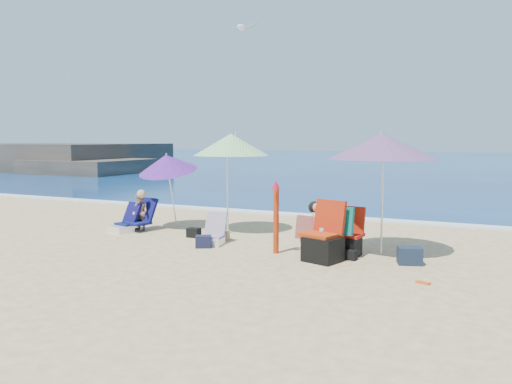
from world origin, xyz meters
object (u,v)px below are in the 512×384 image
at_px(person_left, 141,212).
at_px(umbrella_blue, 167,163).
at_px(chair_rainbow, 213,236).
at_px(camp_chair_right, 345,238).
at_px(chair_navy, 125,224).
at_px(person_center, 315,227).
at_px(umbrella_striped, 231,145).
at_px(umbrella_turquoise, 382,146).
at_px(furled_umbrella, 276,213).
at_px(seagull, 242,27).
at_px(camp_chair_left, 323,243).

bearing_deg(person_left, umbrella_blue, 50.03).
height_order(umbrella_blue, person_left, umbrella_blue).
bearing_deg(chair_rainbow, camp_chair_right, 2.74).
xyz_separation_m(camp_chair_right, person_left, (-5.20, 0.54, 0.10)).
bearing_deg(umbrella_blue, chair_navy, -131.37).
xyz_separation_m(umbrella_blue, person_center, (4.12, -0.90, -1.15)).
height_order(umbrella_blue, camp_chair_right, umbrella_blue).
distance_m(chair_navy, person_left, 0.47).
bearing_deg(umbrella_striped, camp_chair_right, -22.38).
xyz_separation_m(umbrella_turquoise, person_center, (-1.22, -0.24, -1.60)).
distance_m(furled_umbrella, person_center, 0.87).
bearing_deg(umbrella_blue, furled_umbrella, -22.25).
xyz_separation_m(chair_navy, chair_rainbow, (2.65, -0.40, -0.01)).
bearing_deg(furled_umbrella, person_left, 166.89).
xyz_separation_m(person_left, seagull, (2.34, 0.84, 4.31)).
xyz_separation_m(umbrella_turquoise, camp_chair_right, (-0.58, -0.39, -1.72)).
bearing_deg(seagull, camp_chair_right, -25.75).
relative_size(furled_umbrella, seagull, 1.95).
bearing_deg(umbrella_blue, umbrella_turquoise, -7.11).
distance_m(umbrella_striped, umbrella_blue, 1.74).
bearing_deg(person_left, furled_umbrella, -13.11).
bearing_deg(camp_chair_left, person_left, 167.46).
bearing_deg(umbrella_turquoise, camp_chair_right, -145.82).
distance_m(umbrella_turquoise, furled_umbrella, 2.37).
height_order(person_center, person_left, person_left).
relative_size(umbrella_turquoise, seagull, 3.19).
relative_size(camp_chair_right, person_center, 0.99).
height_order(umbrella_turquoise, seagull, seagull).
bearing_deg(chair_rainbow, person_left, 164.20).
bearing_deg(camp_chair_right, umbrella_blue, 167.49).
distance_m(umbrella_blue, chair_navy, 1.79).
bearing_deg(umbrella_turquoise, umbrella_blue, 172.89).
height_order(chair_rainbow, seagull, seagull).
distance_m(umbrella_turquoise, camp_chair_right, 1.86).
relative_size(chair_navy, chair_rainbow, 1.17).
bearing_deg(person_center, umbrella_striped, 155.45).
xyz_separation_m(umbrella_turquoise, umbrella_striped, (-3.67, 0.88, 0.01)).
xyz_separation_m(chair_rainbow, camp_chair_right, (2.81, 0.13, 0.18)).
xyz_separation_m(chair_rainbow, person_center, (2.16, 0.29, 0.30)).
bearing_deg(person_left, camp_chair_left, -12.54).
relative_size(person_center, seagull, 1.32).
distance_m(umbrella_turquoise, umbrella_striped, 3.78).
bearing_deg(umbrella_turquoise, seagull, 163.98).
xyz_separation_m(chair_navy, person_center, (4.82, -0.11, 0.29)).
bearing_deg(camp_chair_right, furled_umbrella, -163.51).
relative_size(furled_umbrella, camp_chair_left, 1.32).
xyz_separation_m(umbrella_turquoise, chair_rainbow, (-3.39, -0.53, -1.90)).
xyz_separation_m(furled_umbrella, camp_chair_left, (1.01, -0.18, -0.46)).
bearing_deg(camp_chair_left, chair_rainbow, 170.59).
xyz_separation_m(umbrella_blue, chair_rainbow, (1.96, -1.19, -1.45)).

